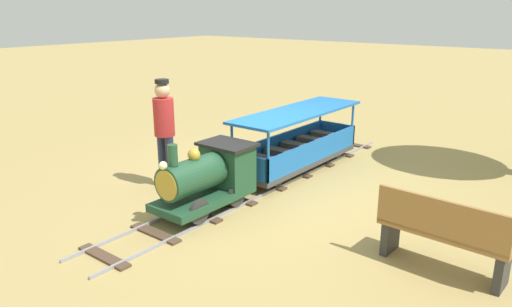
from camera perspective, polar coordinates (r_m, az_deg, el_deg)
The scene contains 6 objects.
ground_plane at distance 7.27m, azimuth 0.57°, elevation -3.95°, with size 60.00×60.00×0.00m, color #A38C51.
track at distance 7.32m, azimuth 0.97°, elevation -3.64°, with size 0.77×6.40×0.04m.
locomotive at distance 6.31m, azimuth -5.66°, elevation -2.66°, with size 0.73×1.45×1.00m.
passenger_car at distance 7.90m, azimuth 4.96°, elevation 0.91°, with size 0.83×2.70×0.97m.
conductor_person at distance 7.11m, azimuth -10.84°, elevation 3.34°, with size 0.30×0.30×1.62m.
park_bench at distance 5.22m, azimuth 21.31°, elevation -8.87°, with size 1.32×0.46×0.82m.
Camera 1 is at (-4.16, 5.37, 2.58)m, focal length 33.68 mm.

